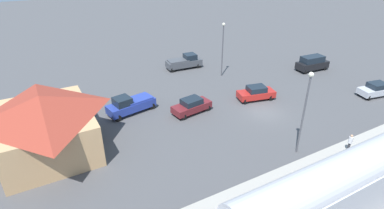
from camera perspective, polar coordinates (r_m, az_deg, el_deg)
The scene contains 13 objects.
ground_plane at distance 35.75m, azimuth 13.25°, elevation -1.44°, with size 200.00×200.00×0.00m, color #4C4C4F.
railway_track at distance 28.94m, azimuth 32.07°, elevation -12.97°, with size 4.80×70.00×0.30m.
platform at distance 30.34m, azimuth 25.79°, elevation -9.14°, with size 3.20×46.00×0.30m.
station_building at distance 30.10m, azimuth -25.61°, elevation -3.14°, with size 10.29×8.44×5.58m.
pedestrian_on_platform at distance 31.02m, azimuth 27.34°, elevation -6.14°, with size 0.36×0.36×1.71m.
sedan_maroon at distance 34.36m, azimuth -0.07°, elevation -0.21°, with size 2.46×4.72×1.74m.
pickup_blue at distance 35.00m, azimuth -11.40°, elevation 0.02°, with size 2.91×5.67×2.14m.
suv_black at distance 49.72m, azimuth 21.45°, elevation 7.19°, with size 2.36×5.04×2.22m.
sedan_red at distance 38.16m, azimuth 11.83°, elevation 2.13°, with size 2.78×4.79×1.74m.
sedan_silver at distance 44.67m, azimuth 31.07°, elevation 2.43°, with size 2.67×4.77×1.74m.
pickup_charcoal at distance 47.20m, azimuth -1.39°, elevation 7.94°, with size 2.36×5.53×2.14m.
light_pole_near_platform at distance 27.63m, azimuth 20.34°, elevation 0.04°, with size 0.44×0.44×7.85m.
light_pole_lot_center at distance 43.31m, azimuth 5.75°, elevation 11.25°, with size 0.44×0.44×7.63m.
Camera 1 is at (-22.63, 21.90, 16.93)m, focal length 28.70 mm.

